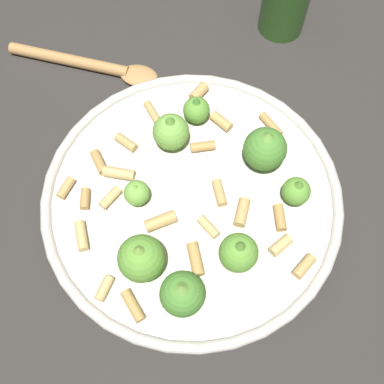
# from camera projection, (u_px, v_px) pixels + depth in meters

# --- Properties ---
(ground_plane) EXTENTS (2.40, 2.40, 0.00)m
(ground_plane) POSITION_uv_depth(u_px,v_px,m) (192.00, 216.00, 0.55)
(ground_plane) COLOR #2D2B28
(cooking_pan) EXTENTS (0.32, 0.32, 0.11)m
(cooking_pan) POSITION_uv_depth(u_px,v_px,m) (193.00, 205.00, 0.51)
(cooking_pan) COLOR beige
(cooking_pan) RESTS_ON ground
(wooden_spoon) EXTENTS (0.09, 0.21, 0.02)m
(wooden_spoon) POSITION_uv_depth(u_px,v_px,m) (92.00, 65.00, 0.64)
(wooden_spoon) COLOR #B2844C
(wooden_spoon) RESTS_ON ground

